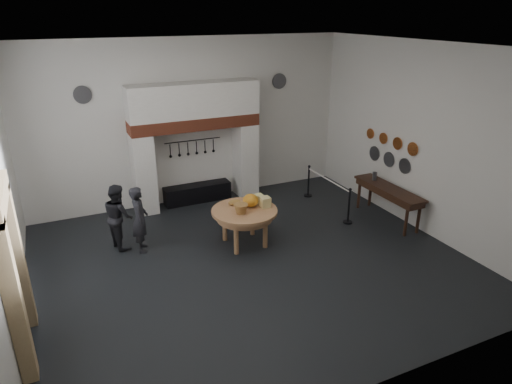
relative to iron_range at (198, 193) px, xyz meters
name	(u,v)px	position (x,y,z in m)	size (l,w,h in m)	color
floor	(250,261)	(0.00, -3.72, -0.25)	(9.00, 8.00, 0.02)	black
ceiling	(249,47)	(0.00, -3.72, 4.25)	(9.00, 8.00, 0.02)	silver
wall_back	(191,122)	(0.00, 0.28, 2.00)	(9.00, 0.02, 4.50)	silver
wall_front	(378,254)	(0.00, -7.72, 2.00)	(9.00, 0.02, 4.50)	silver
wall_right	(422,139)	(4.50, -3.72, 2.00)	(0.02, 8.00, 4.50)	silver
chimney_pier_left	(144,174)	(-1.48, -0.07, 0.82)	(0.55, 0.70, 2.15)	silver
chimney_pier_right	(245,160)	(1.48, -0.07, 0.82)	(0.55, 0.70, 2.15)	silver
hearth_brick_band	(195,123)	(0.00, -0.07, 2.06)	(3.50, 0.72, 0.32)	#9E442B
chimney_hood	(193,100)	(0.00, -0.07, 2.67)	(3.50, 0.70, 0.90)	silver
iron_range	(198,193)	(0.00, 0.00, 0.00)	(1.90, 0.45, 0.50)	black
utensil_rail	(193,140)	(0.00, 0.20, 1.50)	(0.02, 0.02, 1.60)	black
door_recess	(10,283)	(-4.47, -4.72, 1.00)	(0.04, 1.10, 2.50)	black
door_jamb_near	(14,304)	(-4.38, -5.42, 1.05)	(0.22, 0.30, 2.60)	tan
door_jamb_far	(17,258)	(-4.38, -4.02, 1.05)	(0.22, 0.30, 2.60)	tan
wall_plaque	(11,217)	(-4.45, -2.92, 1.35)	(0.05, 0.34, 0.44)	gold
work_table	(244,211)	(0.21, -2.92, 0.59)	(1.52, 1.52, 0.07)	tan
pumpkin	(251,200)	(0.41, -2.82, 0.78)	(0.36, 0.36, 0.31)	orange
cheese_block_big	(265,202)	(0.71, -2.97, 0.74)	(0.22, 0.22, 0.24)	#D7C880
cheese_block_small	(259,198)	(0.69, -2.67, 0.72)	(0.18, 0.18, 0.20)	#DFDA85
wicker_basket	(241,209)	(0.06, -3.07, 0.73)	(0.32, 0.32, 0.22)	olive
bread_loaf	(235,202)	(0.11, -2.57, 0.69)	(0.31, 0.18, 0.13)	#AC7E3D
visitor_near	(140,219)	(-2.04, -2.21, 0.52)	(0.56, 0.37, 1.55)	black
visitor_far	(119,216)	(-2.44, -1.81, 0.51)	(0.74, 0.58, 1.52)	black
side_table	(389,189)	(4.10, -3.25, 0.62)	(0.55, 2.20, 0.06)	#321D12
pewter_jug	(375,176)	(4.10, -2.65, 0.76)	(0.12, 0.12, 0.22)	#515257
copper_pan_a	(413,149)	(4.46, -3.52, 1.70)	(0.34, 0.34, 0.03)	#C6662D
copper_pan_b	(397,143)	(4.46, -2.97, 1.70)	(0.32, 0.32, 0.03)	#C6662D
copper_pan_c	(383,138)	(4.46, -2.42, 1.70)	(0.30, 0.30, 0.03)	#C6662D
copper_pan_d	(370,134)	(4.46, -1.87, 1.70)	(0.28, 0.28, 0.03)	#C6662D
pewter_plate_left	(405,166)	(4.46, -3.32, 1.20)	(0.40, 0.40, 0.03)	#4C4C51
pewter_plate_mid	(389,159)	(4.46, -2.72, 1.20)	(0.40, 0.40, 0.03)	#4C4C51
pewter_plate_right	(374,153)	(4.46, -2.12, 1.20)	(0.40, 0.40, 0.03)	#4C4C51
pewter_plate_back_left	(83,95)	(-2.70, 0.24, 2.95)	(0.44, 0.44, 0.03)	#4C4C51
pewter_plate_back_right	(279,81)	(2.70, 0.24, 2.95)	(0.44, 0.44, 0.03)	#4C4C51
barrier_post_near	(349,207)	(3.08, -2.99, 0.20)	(0.05, 0.05, 0.90)	black
barrier_post_far	(309,182)	(3.08, -0.99, 0.20)	(0.05, 0.05, 0.90)	black
barrier_rope	(328,180)	(3.08, -1.99, 0.60)	(0.04, 0.04, 2.00)	silver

